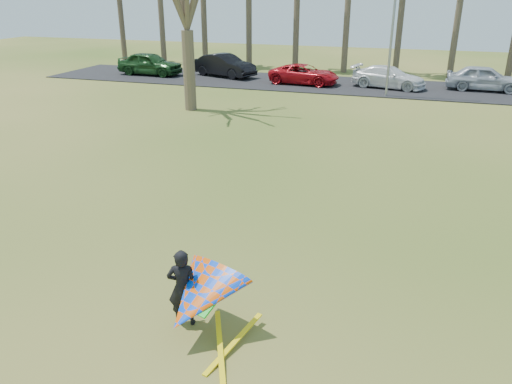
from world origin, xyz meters
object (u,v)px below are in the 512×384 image
(streetlight, at_px, (396,21))
(car_0, at_px, (150,64))
(car_1, at_px, (224,65))
(kite_flyer, at_px, (197,297))
(car_3, at_px, (389,77))
(car_2, at_px, (304,74))
(car_4, at_px, (484,78))

(streetlight, distance_m, car_0, 18.62)
(car_0, height_order, car_1, car_0)
(car_1, xyz_separation_m, kite_flyer, (10.53, -28.44, -0.04))
(streetlight, height_order, kite_flyer, streetlight)
(car_3, distance_m, kite_flyer, 27.53)
(car_2, bearing_deg, car_1, 84.05)
(streetlight, relative_size, car_3, 1.65)
(car_0, height_order, car_2, car_0)
(streetlight, xyz_separation_m, car_3, (-0.26, 2.79, -3.70))
(car_1, height_order, kite_flyer, kite_flyer)
(car_0, relative_size, kite_flyer, 2.09)
(streetlight, xyz_separation_m, car_2, (-5.94, 2.49, -3.74))
(streetlight, relative_size, car_0, 1.60)
(streetlight, height_order, car_3, streetlight)
(car_2, height_order, car_3, car_3)
(car_0, relative_size, car_2, 1.04)
(streetlight, xyz_separation_m, car_0, (-18.07, 2.75, -3.56))
(car_3, bearing_deg, car_4, -68.75)
(car_1, bearing_deg, car_3, -74.83)
(car_4, bearing_deg, streetlight, 126.21)
(car_2, bearing_deg, streetlight, -107.53)
(car_1, distance_m, car_3, 12.12)
(car_1, distance_m, kite_flyer, 30.33)
(kite_flyer, bearing_deg, streetlight, 85.82)
(streetlight, height_order, car_4, streetlight)
(car_0, xyz_separation_m, car_4, (23.77, 0.96, -0.05))
(car_0, relative_size, car_1, 1.00)
(car_1, height_order, car_4, car_1)
(car_4, bearing_deg, car_1, 93.08)
(car_3, relative_size, kite_flyer, 2.03)
(car_1, bearing_deg, kite_flyer, -139.97)
(car_0, distance_m, car_2, 12.14)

